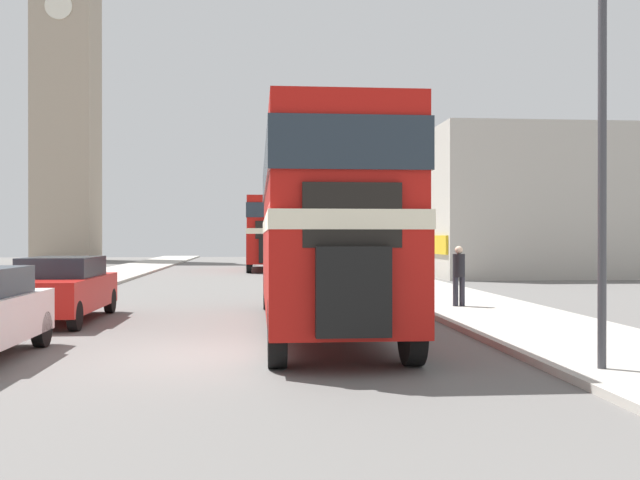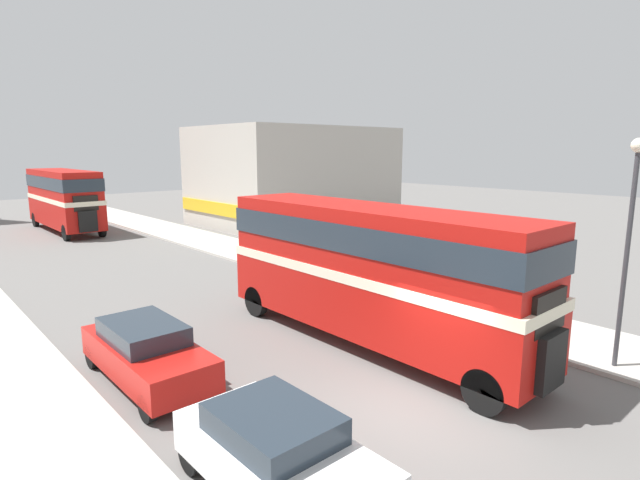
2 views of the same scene
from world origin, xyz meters
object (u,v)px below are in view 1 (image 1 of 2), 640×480
at_px(street_lamp, 602,96).
at_px(church_tower, 67,53).
at_px(bus_distant, 268,228).
at_px(bicycle_on_pavement, 406,274).
at_px(double_decker_bus, 320,215).
at_px(pedestrian_walking, 459,272).
at_px(car_parked_mid, 61,288).

height_order(street_lamp, church_tower, church_tower).
distance_m(bus_distant, bicycle_on_pavement, 16.12).
height_order(double_decker_bus, bicycle_on_pavement, double_decker_bus).
bearing_deg(pedestrian_walking, bus_distant, 100.97).
height_order(car_parked_mid, street_lamp, street_lamp).
bearing_deg(bicycle_on_pavement, street_lamp, -93.51).
bearing_deg(double_decker_bus, street_lamp, -57.54).
xyz_separation_m(bicycle_on_pavement, church_tower, (-21.93, 32.84, 16.94)).
distance_m(bus_distant, street_lamp, 34.06).
bearing_deg(street_lamp, car_parked_mid, 141.53).
xyz_separation_m(pedestrian_walking, street_lamp, (-0.55, -9.08, 2.92)).
distance_m(double_decker_bus, pedestrian_walking, 5.58).
relative_size(car_parked_mid, pedestrian_walking, 2.76).
bearing_deg(church_tower, street_lamp, -68.04).
relative_size(double_decker_bus, church_tower, 0.31).
bearing_deg(bicycle_on_pavement, church_tower, 123.73).
xyz_separation_m(double_decker_bus, church_tower, (-17.27, 46.03, 14.98)).
xyz_separation_m(car_parked_mid, church_tower, (-11.35, 44.05, 16.64)).
relative_size(bus_distant, church_tower, 0.29).
distance_m(double_decker_bus, church_tower, 51.39).
bearing_deg(bus_distant, pedestrian_walking, -79.03).
distance_m(car_parked_mid, street_lamp, 12.45).
bearing_deg(church_tower, double_decker_bus, -69.43).
bearing_deg(double_decker_bus, church_tower, 110.57).
height_order(bicycle_on_pavement, church_tower, church_tower).
xyz_separation_m(double_decker_bus, bus_distant, (-0.73, 28.25, 0.10)).
distance_m(bus_distant, church_tower, 28.48).
relative_size(double_decker_bus, street_lamp, 1.83).
xyz_separation_m(double_decker_bus, pedestrian_walking, (4.06, 3.57, -1.41)).
distance_m(pedestrian_walking, bicycle_on_pavement, 9.66).
bearing_deg(car_parked_mid, double_decker_bus, -18.45).
bearing_deg(bicycle_on_pavement, pedestrian_walking, -93.55).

